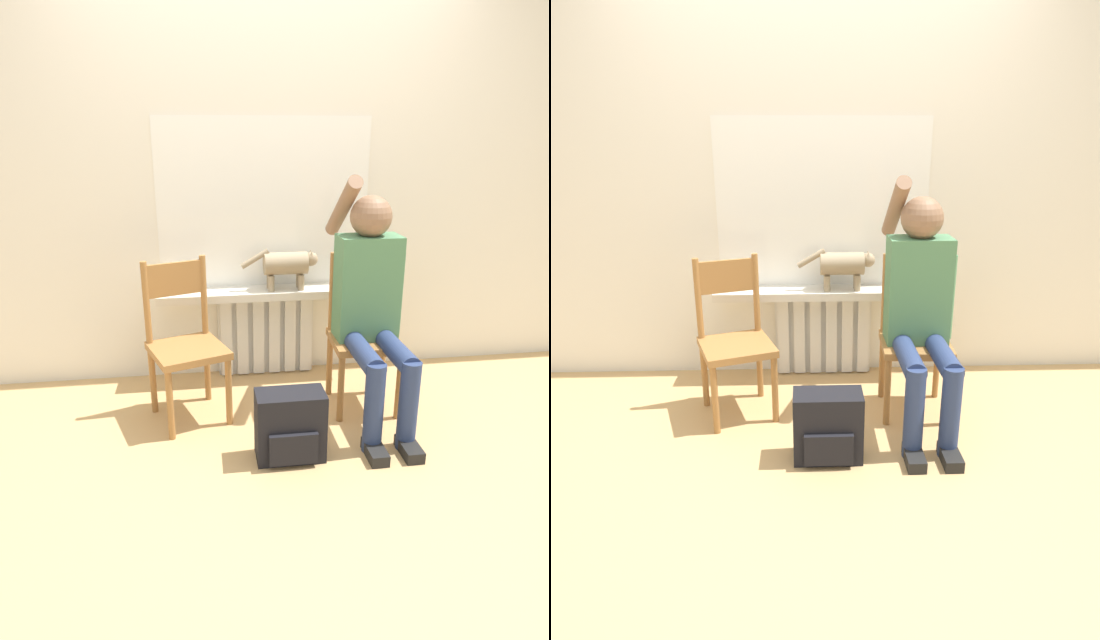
{
  "view_description": "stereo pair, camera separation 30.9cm",
  "coord_description": "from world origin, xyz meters",
  "views": [
    {
      "loc": [
        -0.42,
        -2.14,
        1.55
      ],
      "look_at": [
        0.0,
        0.75,
        0.51
      ],
      "focal_mm": 30.0,
      "sensor_mm": 36.0,
      "label": 1
    },
    {
      "loc": [
        -0.11,
        -2.17,
        1.55
      ],
      "look_at": [
        0.0,
        0.75,
        0.51
      ],
      "focal_mm": 30.0,
      "sensor_mm": 36.0,
      "label": 2
    }
  ],
  "objects": [
    {
      "name": "ground_plane",
      "position": [
        0.0,
        0.0,
        0.0
      ],
      "size": [
        12.0,
        12.0,
        0.0
      ],
      "primitive_type": "plane",
      "color": "tan"
    },
    {
      "name": "person",
      "position": [
        0.5,
        0.51,
        0.68
      ],
      "size": [
        0.36,
        1.04,
        1.34
      ],
      "color": "navy",
      "rests_on": "ground_plane"
    },
    {
      "name": "backpack",
      "position": [
        -0.01,
        0.13,
        0.17
      ],
      "size": [
        0.34,
        0.21,
        0.36
      ],
      "color": "black",
      "rests_on": "ground_plane"
    },
    {
      "name": "window_glass",
      "position": [
        0.0,
        1.2,
        1.12
      ],
      "size": [
        1.32,
        0.01,
        1.03
      ],
      "color": "white",
      "rests_on": "windowsill"
    },
    {
      "name": "cat",
      "position": [
        0.13,
        1.06,
        0.77
      ],
      "size": [
        0.49,
        0.14,
        0.26
      ],
      "color": "#9E896B",
      "rests_on": "windowsill"
    },
    {
      "name": "radiator",
      "position": [
        -0.0,
        1.15,
        0.28
      ],
      "size": [
        0.63,
        0.08,
        0.55
      ],
      "color": "silver",
      "rests_on": "ground_plane"
    },
    {
      "name": "chair_left",
      "position": [
        -0.51,
        0.64,
        0.45
      ],
      "size": [
        0.49,
        0.49,
        0.9
      ],
      "rotation": [
        0.0,
        0.0,
        0.34
      ],
      "color": "#9E6B38",
      "rests_on": "ground_plane"
    },
    {
      "name": "wall_with_window",
      "position": [
        0.0,
        1.23,
        1.35
      ],
      "size": [
        7.0,
        0.06,
        2.7
      ],
      "color": "white",
      "rests_on": "ground_plane"
    },
    {
      "name": "chair_right",
      "position": [
        0.5,
        0.64,
        0.45
      ],
      "size": [
        0.4,
        0.4,
        0.9
      ],
      "rotation": [
        0.0,
        0.0,
        -0.05
      ],
      "color": "#9E6B38",
      "rests_on": "ground_plane"
    },
    {
      "name": "windowsill",
      "position": [
        0.0,
        1.09,
        0.58
      ],
      "size": [
        1.37,
        0.23,
        0.05
      ],
      "color": "silver",
      "rests_on": "radiator"
    }
  ]
}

